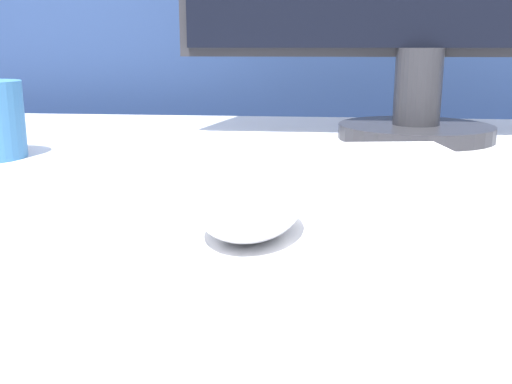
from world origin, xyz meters
TOP-DOWN VIEW (x-y plane):
  - partition_panel at (0.00, 0.70)m, footprint 5.00×0.03m
  - computer_mouse_near at (-0.05, -0.13)m, footprint 0.08×0.12m
  - keyboard at (-0.06, 0.06)m, footprint 0.40×0.18m

SIDE VIEW (x-z plane):
  - partition_panel at x=0.00m, z-range 0.00..1.08m
  - keyboard at x=-0.06m, z-range 0.71..0.73m
  - computer_mouse_near at x=-0.05m, z-range 0.71..0.75m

